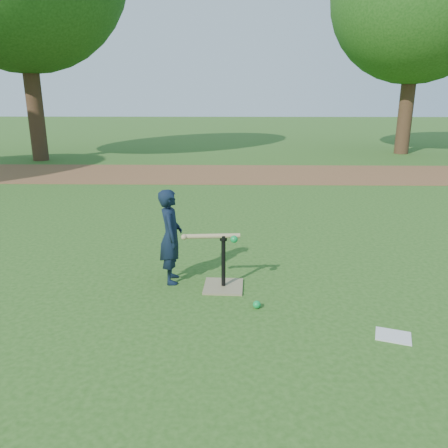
{
  "coord_description": "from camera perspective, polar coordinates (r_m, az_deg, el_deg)",
  "views": [
    {
      "loc": [
        0.33,
        -4.25,
        2.07
      ],
      "look_at": [
        0.23,
        0.52,
        0.65
      ],
      "focal_mm": 35.0,
      "sensor_mm": 36.0,
      "label": 1
    }
  ],
  "objects": [
    {
      "name": "swing_action",
      "position": [
        4.68,
        -1.35,
        -1.69
      ],
      "size": [
        0.63,
        0.15,
        0.09
      ],
      "color": "tan",
      "rests_on": "ground"
    },
    {
      "name": "dirt_strip",
      "position": [
        11.94,
        -0.41,
        6.58
      ],
      "size": [
        24.0,
        3.0,
        0.01
      ],
      "primitive_type": "cube",
      "color": "brown",
      "rests_on": "ground"
    },
    {
      "name": "child",
      "position": [
        4.93,
        -6.97,
        -1.63
      ],
      "size": [
        0.31,
        0.42,
        1.08
      ],
      "primitive_type": "imported",
      "rotation": [
        0.0,
        0.0,
        1.71
      ],
      "color": "black",
      "rests_on": "ground"
    },
    {
      "name": "clipboard",
      "position": [
        4.28,
        21.23,
        -13.48
      ],
      "size": [
        0.36,
        0.31,
        0.01
      ],
      "primitive_type": "cube",
      "rotation": [
        0.0,
        0.0,
        -0.33
      ],
      "color": "silver",
      "rests_on": "ground"
    },
    {
      "name": "wiffle_ball_ground",
      "position": [
        4.48,
        4.3,
        -10.45
      ],
      "size": [
        0.08,
        0.08,
        0.08
      ],
      "primitive_type": "sphere",
      "color": "#0D953E",
      "rests_on": "ground"
    },
    {
      "name": "ground",
      "position": [
        4.74,
        -2.99,
        -9.34
      ],
      "size": [
        80.0,
        80.0,
        0.0
      ],
      "primitive_type": "plane",
      "color": "#285116",
      "rests_on": "ground"
    },
    {
      "name": "batting_tee",
      "position": [
        4.88,
        -0.08,
        -7.09
      ],
      "size": [
        0.45,
        0.45,
        0.61
      ],
      "color": "#887B56",
      "rests_on": "ground"
    }
  ]
}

